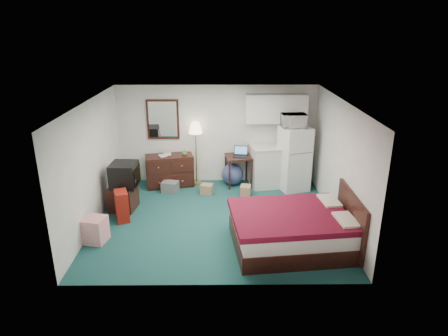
{
  "coord_description": "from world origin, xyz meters",
  "views": [
    {
      "loc": [
        0.09,
        -7.57,
        3.92
      ],
      "look_at": [
        0.16,
        0.06,
        1.14
      ],
      "focal_mm": 32.0,
      "sensor_mm": 36.0,
      "label": 1
    }
  ],
  "objects_px": {
    "dresser": "(170,171)",
    "kitchen_counter": "(270,166)",
    "desk": "(238,170)",
    "tv_stand": "(123,198)",
    "floor_lamp": "(196,153)",
    "bed": "(292,230)",
    "suitcase": "(122,206)",
    "fridge": "(294,159)"
  },
  "relations": [
    {
      "from": "dresser",
      "to": "desk",
      "type": "bearing_deg",
      "value": -11.36
    },
    {
      "from": "kitchen_counter",
      "to": "suitcase",
      "type": "distance_m",
      "value": 3.82
    },
    {
      "from": "dresser",
      "to": "kitchen_counter",
      "type": "relative_size",
      "value": 1.15
    },
    {
      "from": "suitcase",
      "to": "bed",
      "type": "bearing_deg",
      "value": -37.49
    },
    {
      "from": "bed",
      "to": "tv_stand",
      "type": "relative_size",
      "value": 3.57
    },
    {
      "from": "bed",
      "to": "tv_stand",
      "type": "xyz_separation_m",
      "value": [
        -3.47,
        1.62,
        -0.07
      ]
    },
    {
      "from": "floor_lamp",
      "to": "fridge",
      "type": "distance_m",
      "value": 2.45
    },
    {
      "from": "floor_lamp",
      "to": "fridge",
      "type": "xyz_separation_m",
      "value": [
        2.42,
        -0.38,
        -0.01
      ]
    },
    {
      "from": "kitchen_counter",
      "to": "fridge",
      "type": "relative_size",
      "value": 0.64
    },
    {
      "from": "kitchen_counter",
      "to": "tv_stand",
      "type": "distance_m",
      "value": 3.68
    },
    {
      "from": "desk",
      "to": "tv_stand",
      "type": "bearing_deg",
      "value": -161.13
    },
    {
      "from": "floor_lamp",
      "to": "bed",
      "type": "xyz_separation_m",
      "value": [
        1.92,
        -3.14,
        -0.47
      ]
    },
    {
      "from": "floor_lamp",
      "to": "desk",
      "type": "xyz_separation_m",
      "value": [
        1.07,
        -0.12,
        -0.42
      ]
    },
    {
      "from": "bed",
      "to": "dresser",
      "type": "bearing_deg",
      "value": 124.63
    },
    {
      "from": "floor_lamp",
      "to": "kitchen_counter",
      "type": "height_order",
      "value": "floor_lamp"
    },
    {
      "from": "floor_lamp",
      "to": "bed",
      "type": "height_order",
      "value": "floor_lamp"
    },
    {
      "from": "floor_lamp",
      "to": "tv_stand",
      "type": "bearing_deg",
      "value": -135.55
    },
    {
      "from": "floor_lamp",
      "to": "kitchen_counter",
      "type": "distance_m",
      "value": 1.89
    },
    {
      "from": "dresser",
      "to": "fridge",
      "type": "relative_size",
      "value": 0.74
    },
    {
      "from": "bed",
      "to": "suitcase",
      "type": "height_order",
      "value": "bed"
    },
    {
      "from": "fridge",
      "to": "suitcase",
      "type": "distance_m",
      "value": 4.24
    },
    {
      "from": "bed",
      "to": "desk",
      "type": "bearing_deg",
      "value": 99.51
    },
    {
      "from": "dresser",
      "to": "tv_stand",
      "type": "distance_m",
      "value": 1.63
    },
    {
      "from": "dresser",
      "to": "suitcase",
      "type": "distance_m",
      "value": 2.06
    },
    {
      "from": "desk",
      "to": "tv_stand",
      "type": "relative_size",
      "value": 1.32
    },
    {
      "from": "dresser",
      "to": "tv_stand",
      "type": "xyz_separation_m",
      "value": [
        -0.87,
        -1.37,
        -0.13
      ]
    },
    {
      "from": "desk",
      "to": "fridge",
      "type": "bearing_deg",
      "value": -20.03
    },
    {
      "from": "dresser",
      "to": "bed",
      "type": "relative_size",
      "value": 0.56
    },
    {
      "from": "kitchen_counter",
      "to": "tv_stand",
      "type": "xyz_separation_m",
      "value": [
        -3.41,
        -1.38,
        -0.24
      ]
    },
    {
      "from": "desk",
      "to": "tv_stand",
      "type": "xyz_separation_m",
      "value": [
        -2.62,
        -1.4,
        -0.12
      ]
    },
    {
      "from": "tv_stand",
      "to": "kitchen_counter",
      "type": "bearing_deg",
      "value": 29.84
    },
    {
      "from": "floor_lamp",
      "to": "desk",
      "type": "bearing_deg",
      "value": -6.41
    },
    {
      "from": "fridge",
      "to": "bed",
      "type": "xyz_separation_m",
      "value": [
        -0.5,
        -2.76,
        -0.46
      ]
    },
    {
      "from": "desk",
      "to": "kitchen_counter",
      "type": "xyz_separation_m",
      "value": [
        0.79,
        -0.02,
        0.12
      ]
    },
    {
      "from": "tv_stand",
      "to": "suitcase",
      "type": "bearing_deg",
      "value": -71.14
    },
    {
      "from": "kitchen_counter",
      "to": "fridge",
      "type": "xyz_separation_m",
      "value": [
        0.56,
        -0.24,
        0.28
      ]
    },
    {
      "from": "floor_lamp",
      "to": "tv_stand",
      "type": "relative_size",
      "value": 2.74
    },
    {
      "from": "floor_lamp",
      "to": "kitchen_counter",
      "type": "relative_size",
      "value": 1.58
    },
    {
      "from": "suitcase",
      "to": "dresser",
      "type": "bearing_deg",
      "value": 48.43
    },
    {
      "from": "desk",
      "to": "suitcase",
      "type": "bearing_deg",
      "value": -151.57
    },
    {
      "from": "floor_lamp",
      "to": "desk",
      "type": "distance_m",
      "value": 1.15
    },
    {
      "from": "kitchen_counter",
      "to": "desk",
      "type": "bearing_deg",
      "value": 169.22
    }
  ]
}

